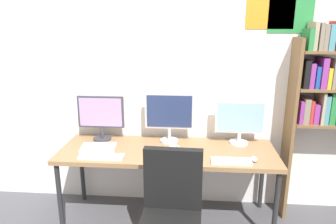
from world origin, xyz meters
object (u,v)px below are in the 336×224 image
bookshelf (331,91)px  laptop_closed (99,148)px  desk (168,155)px  keyboard_right (231,161)px  monitor_center (169,114)px  monitor_right (240,120)px  computer_mouse (254,159)px  monitor_left (101,115)px  coffee_mug (173,148)px  keyboard_left (102,157)px

bookshelf → laptop_closed: (-2.13, -0.26, -0.52)m
desk → keyboard_right: (0.56, -0.23, 0.06)m
monitor_center → laptop_closed: size_ratio=1.53×
monitor_right → computer_mouse: size_ratio=4.92×
monitor_left → monitor_right: (1.36, 0.00, -0.02)m
monitor_left → monitor_right: size_ratio=0.97×
coffee_mug → desk: bearing=131.7°
monitor_left → monitor_center: 0.68m
bookshelf → coffee_mug: bearing=-168.6°
monitor_right → keyboard_right: bearing=-105.1°
desk → monitor_right: (0.68, 0.21, 0.29)m
monitor_right → keyboard_left: bearing=-160.4°
bookshelf → keyboard_right: 1.15m
monitor_left → laptop_closed: 0.35m
monitor_center → computer_mouse: (0.76, -0.40, -0.26)m
coffee_mug → monitor_center: bearing=100.9°
monitor_center → keyboard_left: bearing=-141.7°
desk → keyboard_right: bearing=-22.3°
keyboard_left → laptop_closed: (-0.09, 0.20, 0.00)m
desk → keyboard_left: keyboard_left is taller
desk → coffee_mug: size_ratio=18.85×
bookshelf → laptop_closed: bearing=-173.0°
monitor_left → keyboard_left: bearing=-74.9°
monitor_center → monitor_right: (0.68, -0.00, -0.04)m
computer_mouse → laptop_closed: (-1.40, 0.15, -0.00)m
computer_mouse → laptop_closed: computer_mouse is taller
monitor_right → keyboard_left: (-1.24, -0.44, -0.23)m
desk → monitor_left: bearing=162.6°
monitor_left → computer_mouse: (1.44, -0.40, -0.24)m
computer_mouse → monitor_left: bearing=164.6°
monitor_center → keyboard_right: monitor_center is taller
keyboard_left → coffee_mug: size_ratio=3.73×
keyboard_right → coffee_mug: coffee_mug is taller
computer_mouse → coffee_mug: (-0.71, 0.13, 0.03)m
bookshelf → monitor_center: (-1.48, -0.02, -0.25)m
monitor_left → coffee_mug: (0.73, -0.27, -0.21)m
monitor_left → monitor_center: bearing=0.0°
bookshelf → coffee_mug: (-1.43, -0.29, -0.49)m
desk → laptop_closed: (-0.65, -0.03, 0.07)m
keyboard_right → monitor_right: bearing=74.9°
desk → monitor_center: bearing=90.0°
monitor_center → keyboard_left: size_ratio=1.24×
monitor_center → monitor_right: size_ratio=1.03×
desk → laptop_closed: 0.65m
monitor_right → laptop_closed: bearing=-169.6°
computer_mouse → keyboard_right: bearing=-167.1°
monitor_center → coffee_mug: (0.05, -0.27, -0.23)m
keyboard_left → computer_mouse: bearing=2.0°
bookshelf → monitor_center: 1.50m
bookshelf → laptop_closed: 2.21m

